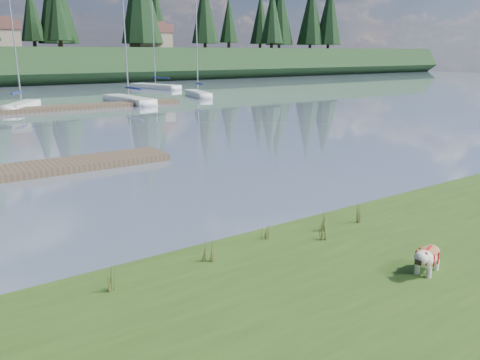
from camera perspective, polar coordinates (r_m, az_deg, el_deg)
bank at (r=7.60m, az=11.63°, el=-20.40°), size 60.00×9.00×0.35m
bulldog at (r=10.01m, az=21.92°, el=-8.54°), size 0.98×0.55×0.58m
dock_far at (r=40.97m, az=-24.76°, el=7.74°), size 26.00×2.20×0.30m
sailboat_bg_2 at (r=43.59m, az=-24.80°, el=8.36°), size 4.08×5.81×9.29m
sailboat_bg_3 at (r=46.00m, az=-13.82°, el=9.60°), size 2.47×8.80×12.67m
sailboat_bg_4 at (r=51.15m, az=-5.33°, el=10.51°), size 2.70×6.77×9.95m
sailboat_bg_5 at (r=63.09m, az=-10.72°, el=11.21°), size 4.36×8.80×12.36m
weed_0 at (r=9.82m, az=-3.69°, el=-8.53°), size 0.17×0.14×0.61m
weed_1 at (r=10.97m, az=3.08°, el=-6.34°), size 0.17×0.14×0.42m
weed_2 at (r=11.54m, az=10.00°, el=-5.09°), size 0.17×0.14×0.57m
weed_3 at (r=9.02m, az=-15.49°, el=-11.31°), size 0.17×0.14×0.63m
weed_4 at (r=11.10m, az=10.15°, el=-6.14°), size 0.17×0.14×0.49m
weed_5 at (r=12.29m, az=14.39°, el=-3.80°), size 0.17×0.14×0.71m
mud_lip at (r=10.72m, az=-5.54°, el=-9.58°), size 60.00×0.50×0.14m
conifer_5 at (r=82.78m, az=-21.35°, el=18.68°), size 3.96×3.96×10.35m
conifer_7 at (r=93.91m, az=-4.36°, el=19.94°), size 5.28×5.28×13.20m
conifer_8 at (r=97.75m, az=3.92°, el=19.37°), size 4.62×4.62×11.77m
conifer_9 at (r=108.47m, az=8.68°, el=19.55°), size 5.94×5.94×14.62m
house_2 at (r=86.45m, az=-10.83°, el=16.89°), size 6.30×5.30×4.65m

